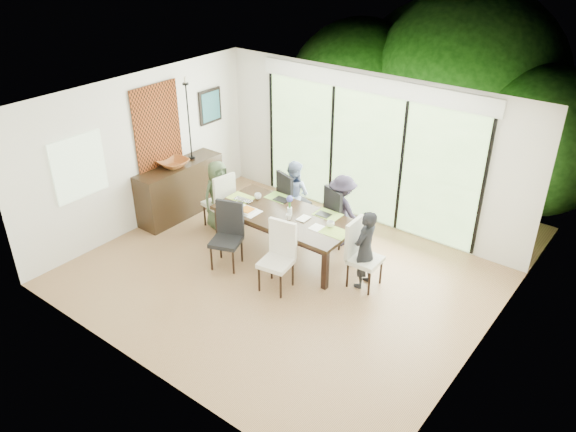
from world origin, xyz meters
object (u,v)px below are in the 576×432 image
Objects in this scene: chair_near_left at (226,237)px; person_far_left at (294,194)px; person_right_end at (365,249)px; vase at (290,211)px; person_far_right at (342,210)px; cup_a at (258,196)px; person_left_end at (219,195)px; bowl at (173,163)px; chair_far_left at (295,198)px; sideboard at (180,189)px; laptop at (241,201)px; chair_near_right at (276,258)px; chair_right_end at (366,255)px; chair_left_end at (218,199)px; cup_b at (289,217)px; cup_c at (330,224)px; table_top at (285,216)px; chair_far_right at (342,215)px.

person_far_left is at bearing 67.54° from chair_near_left.
person_right_end is 1.44m from vase.
person_far_right is 1.43m from cup_a.
person_left_end is 2.39× the size of bowl.
chair_far_left is 0.61× the size of sideboard.
person_far_left and person_far_right have the same top height.
person_far_left is 1.00× the size of person_far_right.
person_left_end is at bearing 166.68° from laptop.
person_far_left is at bearing 69.81° from cup_a.
chair_near_right is at bearing -13.46° from bowl.
chair_right_end is 1.00× the size of chair_near_right.
chair_left_end is 1.00× the size of chair_near_left.
cup_b is at bearing 29.06° from chair_near_left.
bowl is (-2.93, -1.01, 0.43)m from person_far_right.
chair_far_left is at bearing 122.01° from vase.
chair_far_left is at bearing 62.87° from laptop.
person_far_right reaches higher than chair_left_end.
cup_b is 0.81× the size of cup_c.
chair_far_left and chair_near_left have the same top height.
cup_c is 3.20m from bowl.
table_top is 1.86× the size of person_far_right.
person_right_end reaches higher than table_top.
sideboard is (-0.88, -0.08, -0.04)m from chair_left_end.
chair_far_right is 11.00× the size of cup_b.
chair_far_left is 1.72m from chair_near_left.
vase is (-0.45, 0.92, 0.25)m from chair_near_right.
chair_near_left is at bearing -63.92° from person_right_end.
chair_near_right is 1.59m from cup_a.
cup_c is (-0.70, 0.10, 0.24)m from chair_right_end.
sideboard is at bearing 25.89° from person_far_right.
table_top is at bearing 77.36° from chair_far_right.
person_far_right is at bearing 57.34° from vase.
chair_far_right is at bearing 57.09° from table_top.
person_far_right is (0.55, 0.83, -0.07)m from table_top.
cup_c is at bearing 154.39° from person_far_left.
cup_a is at bearing 7.83° from sideboard.
person_right_end reaches higher than cup_c.
laptop is at bearing 93.67° from chair_near_left.
person_left_end is at bearing 99.33° from chair_left_end.
chair_right_end is at bearing 99.33° from chair_left_end.
chair_left_end is 1.04m from bowl.
sideboard is (-2.38, -0.08, -0.20)m from table_top.
table_top is 2.18× the size of chair_left_end.
chair_far_right is 3.07m from sideboard.
person_right_end is 1.25m from person_far_right.
table_top is 2.41m from bowl.
person_right_end and person_far_left have the same top height.
person_right_end is at bearing 2.68° from bowl.
chair_left_end is 2.18m from chair_near_right.
table_top is 1.02m from chair_near_right.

